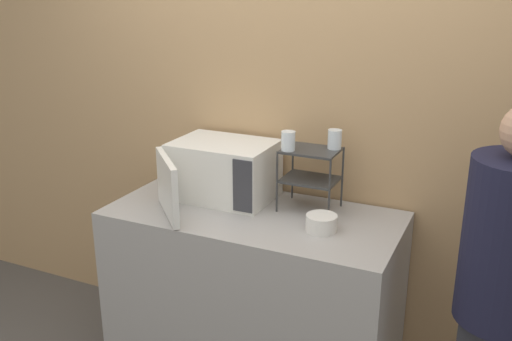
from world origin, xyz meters
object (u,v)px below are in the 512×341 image
microwave (221,171)px  glass_back_right (335,139)px  glass_front_left (288,141)px  bowl (321,223)px  person (507,281)px  dish_rack (310,166)px

microwave → glass_back_right: 0.62m
glass_front_left → bowl: glass_front_left is taller
microwave → glass_front_left: (0.38, -0.01, 0.21)m
glass_front_left → person: (1.04, -0.23, -0.40)m
dish_rack → bowl: bearing=-58.0°
microwave → dish_rack: dish_rack is taller
glass_front_left → glass_back_right: 0.23m
dish_rack → bowl: dish_rack is taller
microwave → person: 1.45m
dish_rack → glass_front_left: (-0.10, -0.06, 0.14)m
person → glass_back_right: bearing=157.3°
glass_front_left → bowl: (0.24, -0.16, -0.32)m
person → microwave: bearing=170.3°
glass_front_left → bowl: size_ratio=0.65×
glass_front_left → bowl: 0.43m
dish_rack → glass_front_left: size_ratio=3.32×
glass_back_right → dish_rack: bearing=-148.4°
microwave → dish_rack: 0.49m
microwave → dish_rack: bearing=5.8°
microwave → bowl: microwave is taller
dish_rack → glass_back_right: glass_back_right is taller
microwave → glass_front_left: bearing=-2.1°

